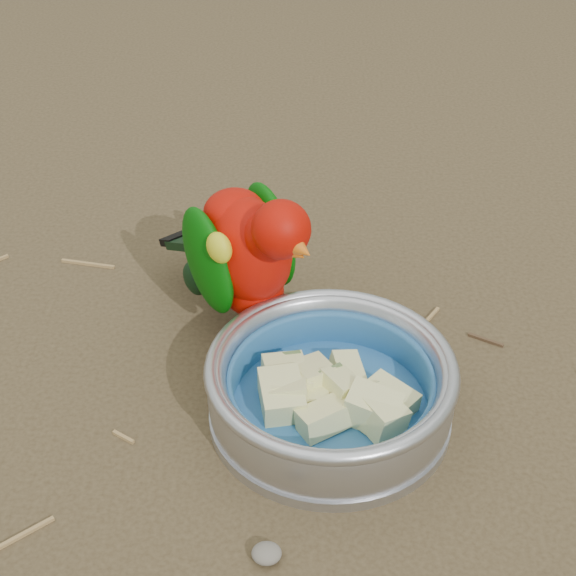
# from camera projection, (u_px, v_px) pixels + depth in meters

# --- Properties ---
(ground) EXTENTS (60.00, 60.00, 0.00)m
(ground) POSITION_uv_depth(u_px,v_px,m) (216.00, 508.00, 0.68)
(ground) COLOR #4A3C26
(food_bowl) EXTENTS (0.21, 0.21, 0.02)m
(food_bowl) POSITION_uv_depth(u_px,v_px,m) (330.00, 410.00, 0.75)
(food_bowl) COLOR #B2B2BA
(food_bowl) RESTS_ON ground
(bowl_wall) EXTENTS (0.21, 0.21, 0.04)m
(bowl_wall) POSITION_uv_depth(u_px,v_px,m) (331.00, 384.00, 0.73)
(bowl_wall) COLOR #B2B2BA
(bowl_wall) RESTS_ON food_bowl
(fruit_wedges) EXTENTS (0.12, 0.12, 0.03)m
(fruit_wedges) POSITION_uv_depth(u_px,v_px,m) (331.00, 390.00, 0.74)
(fruit_wedges) COLOR #E5E191
(fruit_wedges) RESTS_ON food_bowl
(lory_parrot) EXTENTS (0.20, 0.21, 0.16)m
(lory_parrot) POSITION_uv_depth(u_px,v_px,m) (248.00, 263.00, 0.80)
(lory_parrot) COLOR #AD0B02
(lory_parrot) RESTS_ON ground
(ground_debris) EXTENTS (0.90, 0.80, 0.01)m
(ground_debris) POSITION_uv_depth(u_px,v_px,m) (265.00, 422.00, 0.75)
(ground_debris) COLOR #9C7A48
(ground_debris) RESTS_ON ground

